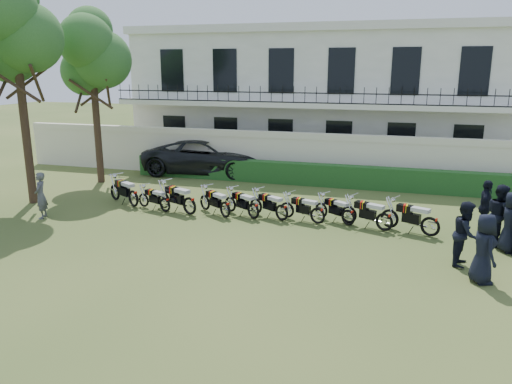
{
  "coord_description": "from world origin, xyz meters",
  "views": [
    {
      "loc": [
        4.63,
        -15.01,
        5.35
      ],
      "look_at": [
        -0.35,
        1.72,
        0.92
      ],
      "focal_mm": 35.0,
      "sensor_mm": 36.0,
      "label": 1
    }
  ],
  "objects_px": {
    "tree_west_mid": "(15,29)",
    "motorcycle_4": "(253,207)",
    "motorcycle_1": "(165,201)",
    "motorcycle_8": "(385,217)",
    "motorcycle_2": "(189,202)",
    "officer_3": "(511,222)",
    "motorcycle_7": "(348,214)",
    "motorcycle_9": "(431,222)",
    "inspector": "(41,195)",
    "motorcycle_5": "(282,209)",
    "motorcycle_0": "(133,194)",
    "suv": "(207,157)",
    "motorcycle_6": "(318,212)",
    "officer_0": "(484,249)",
    "officer_1": "(466,234)",
    "officer_4": "(500,215)",
    "tree_west_near": "(92,53)",
    "motorcycle_3": "(225,206)",
    "officer_5": "(485,207)"
  },
  "relations": [
    {
      "from": "tree_west_mid",
      "to": "officer_3",
      "type": "xyz_separation_m",
      "value": [
        17.27,
        -0.54,
        -5.76
      ]
    },
    {
      "from": "motorcycle_2",
      "to": "officer_1",
      "type": "bearing_deg",
      "value": -80.71
    },
    {
      "from": "motorcycle_4",
      "to": "motorcycle_5",
      "type": "xyz_separation_m",
      "value": [
        1.03,
        0.07,
        0.0
      ]
    },
    {
      "from": "officer_3",
      "to": "motorcycle_0",
      "type": "bearing_deg",
      "value": 71.71
    },
    {
      "from": "motorcycle_0",
      "to": "motorcycle_4",
      "type": "bearing_deg",
      "value": -63.05
    },
    {
      "from": "motorcycle_1",
      "to": "motorcycle_8",
      "type": "xyz_separation_m",
      "value": [
        7.98,
        0.03,
        0.06
      ]
    },
    {
      "from": "tree_west_mid",
      "to": "motorcycle_9",
      "type": "xyz_separation_m",
      "value": [
        15.11,
        0.14,
        -6.16
      ]
    },
    {
      "from": "motorcycle_7",
      "to": "officer_5",
      "type": "distance_m",
      "value": 4.38
    },
    {
      "from": "officer_0",
      "to": "motorcycle_1",
      "type": "bearing_deg",
      "value": 54.67
    },
    {
      "from": "motorcycle_7",
      "to": "motorcycle_8",
      "type": "relative_size",
      "value": 0.85
    },
    {
      "from": "motorcycle_1",
      "to": "inspector",
      "type": "height_order",
      "value": "inspector"
    },
    {
      "from": "motorcycle_1",
      "to": "motorcycle_8",
      "type": "height_order",
      "value": "motorcycle_8"
    },
    {
      "from": "motorcycle_0",
      "to": "motorcycle_2",
      "type": "relative_size",
      "value": 0.93
    },
    {
      "from": "suv",
      "to": "inspector",
      "type": "distance_m",
      "value": 9.28
    },
    {
      "from": "officer_4",
      "to": "motorcycle_6",
      "type": "bearing_deg",
      "value": 72.12
    },
    {
      "from": "inspector",
      "to": "motorcycle_5",
      "type": "bearing_deg",
      "value": 82.15
    },
    {
      "from": "tree_west_mid",
      "to": "motorcycle_3",
      "type": "height_order",
      "value": "tree_west_mid"
    },
    {
      "from": "motorcycle_7",
      "to": "motorcycle_9",
      "type": "bearing_deg",
      "value": -67.1
    },
    {
      "from": "motorcycle_7",
      "to": "motorcycle_8",
      "type": "height_order",
      "value": "motorcycle_8"
    },
    {
      "from": "motorcycle_1",
      "to": "inspector",
      "type": "distance_m",
      "value": 4.39
    },
    {
      "from": "officer_1",
      "to": "officer_5",
      "type": "xyz_separation_m",
      "value": [
        0.89,
        3.02,
        -0.01
      ]
    },
    {
      "from": "motorcycle_2",
      "to": "inspector",
      "type": "xyz_separation_m",
      "value": [
        -4.99,
        -1.79,
        0.31
      ]
    },
    {
      "from": "motorcycle_5",
      "to": "officer_3",
      "type": "height_order",
      "value": "officer_3"
    },
    {
      "from": "motorcycle_0",
      "to": "motorcycle_9",
      "type": "distance_m",
      "value": 10.9
    },
    {
      "from": "motorcycle_6",
      "to": "officer_4",
      "type": "bearing_deg",
      "value": -74.82
    },
    {
      "from": "officer_1",
      "to": "motorcycle_0",
      "type": "bearing_deg",
      "value": 91.46
    },
    {
      "from": "motorcycle_4",
      "to": "officer_4",
      "type": "xyz_separation_m",
      "value": [
        7.95,
        -0.31,
        0.49
      ]
    },
    {
      "from": "motorcycle_2",
      "to": "officer_3",
      "type": "xyz_separation_m",
      "value": [
        10.53,
        -0.68,
        0.38
      ]
    },
    {
      "from": "officer_3",
      "to": "motorcycle_5",
      "type": "bearing_deg",
      "value": 68.65
    },
    {
      "from": "motorcycle_5",
      "to": "officer_4",
      "type": "relative_size",
      "value": 0.89
    },
    {
      "from": "motorcycle_0",
      "to": "motorcycle_3",
      "type": "relative_size",
      "value": 1.15
    },
    {
      "from": "inspector",
      "to": "officer_1",
      "type": "xyz_separation_m",
      "value": [
        14.14,
        -0.36,
        0.07
      ]
    },
    {
      "from": "tree_west_mid",
      "to": "motorcycle_4",
      "type": "bearing_deg",
      "value": 2.17
    },
    {
      "from": "motorcycle_6",
      "to": "officer_3",
      "type": "xyz_separation_m",
      "value": [
        5.85,
        -0.96,
        0.45
      ]
    },
    {
      "from": "suv",
      "to": "motorcycle_6",
      "type": "bearing_deg",
      "value": -139.89
    },
    {
      "from": "motorcycle_3",
      "to": "inspector",
      "type": "bearing_deg",
      "value": 139.36
    },
    {
      "from": "tree_west_mid",
      "to": "officer_5",
      "type": "height_order",
      "value": "tree_west_mid"
    },
    {
      "from": "officer_3",
      "to": "suv",
      "type": "bearing_deg",
      "value": 44.99
    },
    {
      "from": "officer_3",
      "to": "motorcycle_2",
      "type": "bearing_deg",
      "value": 72.65
    },
    {
      "from": "motorcycle_9",
      "to": "suv",
      "type": "height_order",
      "value": "suv"
    },
    {
      "from": "motorcycle_1",
      "to": "motorcycle_6",
      "type": "height_order",
      "value": "motorcycle_6"
    },
    {
      "from": "inspector",
      "to": "officer_5",
      "type": "bearing_deg",
      "value": 78.33
    },
    {
      "from": "motorcycle_4",
      "to": "officer_1",
      "type": "height_order",
      "value": "officer_1"
    },
    {
      "from": "motorcycle_7",
      "to": "motorcycle_1",
      "type": "bearing_deg",
      "value": 124.22
    },
    {
      "from": "motorcycle_3",
      "to": "officer_3",
      "type": "height_order",
      "value": "officer_3"
    },
    {
      "from": "suv",
      "to": "motorcycle_0",
      "type": "bearing_deg",
      "value": 171.62
    },
    {
      "from": "tree_west_near",
      "to": "tree_west_mid",
      "type": "bearing_deg",
      "value": -97.13
    },
    {
      "from": "motorcycle_6",
      "to": "officer_0",
      "type": "relative_size",
      "value": 0.97
    },
    {
      "from": "officer_5",
      "to": "motorcycle_2",
      "type": "bearing_deg",
      "value": 103.74
    },
    {
      "from": "suv",
      "to": "inspector",
      "type": "bearing_deg",
      "value": 157.05
    }
  ]
}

